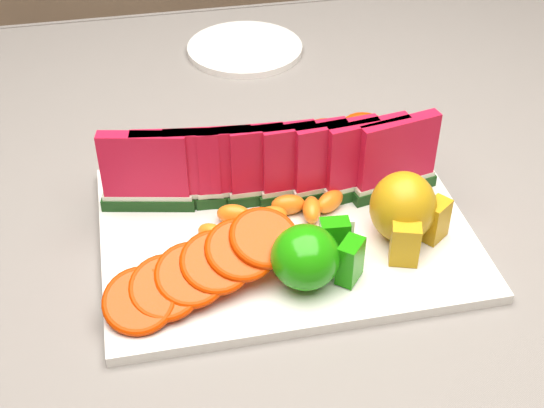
{
  "coord_description": "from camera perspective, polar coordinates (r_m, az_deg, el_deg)",
  "views": [
    {
      "loc": [
        -0.07,
        -0.72,
        1.31
      ],
      "look_at": [
        0.06,
        -0.1,
        0.81
      ],
      "focal_mm": 50.0,
      "sensor_mm": 36.0,
      "label": 1
    }
  ],
  "objects": [
    {
      "name": "platter",
      "position": [
        0.84,
        0.97,
        -2.02
      ],
      "size": [
        0.4,
        0.3,
        0.01
      ],
      "color": "silver",
      "rests_on": "tablecloth"
    },
    {
      "name": "side_plate",
      "position": [
        1.21,
        -2.06,
        11.62
      ],
      "size": [
        0.22,
        0.22,
        0.01
      ],
      "color": "silver",
      "rests_on": "tablecloth"
    },
    {
      "name": "apple_cluster",
      "position": [
        0.75,
        3.02,
        -3.92
      ],
      "size": [
        0.11,
        0.09,
        0.06
      ],
      "color": "#387C19",
      "rests_on": "platter"
    },
    {
      "name": "tangerine_segments",
      "position": [
        0.83,
        0.11,
        -0.89
      ],
      "size": [
        0.18,
        0.07,
        0.02
      ],
      "color": "orange",
      "rests_on": "platter"
    },
    {
      "name": "table",
      "position": [
        0.97,
        -4.45,
        -3.87
      ],
      "size": [
        1.4,
        0.9,
        0.75
      ],
      "color": "#4B2F1E",
      "rests_on": "ground"
    },
    {
      "name": "tablecloth",
      "position": [
        0.93,
        -4.63,
        -1.03
      ],
      "size": [
        1.53,
        1.03,
        0.2
      ],
      "color": "slate",
      "rests_on": "table"
    },
    {
      "name": "orange_fan_back",
      "position": [
        0.91,
        0.04,
        4.01
      ],
      "size": [
        0.33,
        0.1,
        0.04
      ],
      "color": "#EC5200",
      "rests_on": "platter"
    },
    {
      "name": "watermelon_row",
      "position": [
        0.84,
        0.05,
        2.86
      ],
      "size": [
        0.39,
        0.07,
        0.1
      ],
      "color": "#153B11",
      "rests_on": "platter"
    },
    {
      "name": "orange_fan_front",
      "position": [
        0.75,
        -5.17,
        -4.85
      ],
      "size": [
        0.22,
        0.13,
        0.06
      ],
      "color": "#EC5200",
      "rests_on": "platter"
    },
    {
      "name": "pear_cluster",
      "position": [
        0.81,
        9.98,
        -0.45
      ],
      "size": [
        0.09,
        0.09,
        0.08
      ],
      "color": "#9D8617",
      "rests_on": "platter"
    }
  ]
}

